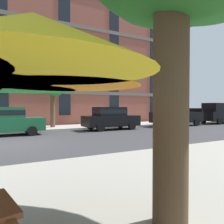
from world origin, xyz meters
The scene contains 7 objects.
ground_plane centered at (0.00, 0.00, 0.00)m, with size 120.00×120.00×0.00m, color #38383A.
sidewalk_far centered at (0.00, 6.80, 0.06)m, with size 56.00×3.60×0.12m, color #B2ADA3.
sedan_green centered at (0.03, 3.70, 0.95)m, with size 4.40×1.98×1.78m.
sedan_black centered at (7.43, 3.70, 0.95)m, with size 4.40×1.98×1.78m.
pickup_black centered at (14.27, 3.70, 1.03)m, with size 5.10×2.12×2.20m.
pickup_black_midblock centered at (20.81, 3.70, 1.03)m, with size 5.10×2.12×2.20m.
street_tree_middle centered at (3.74, 6.82, 3.49)m, with size 1.83×2.24×4.48m.
Camera 1 is at (-0.81, -11.38, 1.79)m, focal length 35.29 mm.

